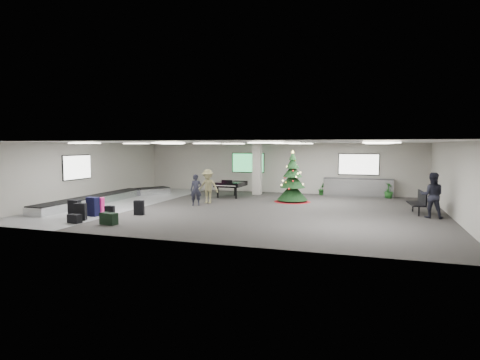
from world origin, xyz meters
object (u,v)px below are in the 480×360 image
(service_counter, at_px, (358,187))
(bench, at_px, (419,201))
(christmas_tree, at_px, (292,184))
(traveler_a, at_px, (196,190))
(baggage_carousel, at_px, (107,198))
(potted_plant_right, at_px, (389,191))
(pink_suitcase, at_px, (98,207))
(traveler_bench, at_px, (432,195))
(traveler_b, at_px, (208,186))
(grand_piano, at_px, (231,184))
(potted_plant_left, at_px, (322,189))

(service_counter, relative_size, bench, 2.44)
(christmas_tree, height_order, traveler_a, christmas_tree)
(baggage_carousel, height_order, potted_plant_right, potted_plant_right)
(pink_suitcase, height_order, traveler_bench, traveler_bench)
(pink_suitcase, distance_m, traveler_b, 5.85)
(baggage_carousel, height_order, grand_piano, grand_piano)
(baggage_carousel, relative_size, grand_piano, 5.10)
(pink_suitcase, distance_m, potted_plant_left, 13.33)
(baggage_carousel, relative_size, pink_suitcase, 12.11)
(pink_suitcase, relative_size, traveler_a, 0.51)
(traveler_b, bearing_deg, traveler_bench, -8.07)
(baggage_carousel, height_order, service_counter, service_counter)
(pink_suitcase, height_order, grand_piano, grand_piano)
(pink_suitcase, bearing_deg, traveler_b, 50.37)
(pink_suitcase, distance_m, bench, 14.15)
(christmas_tree, distance_m, potted_plant_right, 5.95)
(service_counter, height_order, pink_suitcase, service_counter)
(service_counter, relative_size, traveler_a, 2.56)
(service_counter, xyz_separation_m, grand_piano, (-7.13, -2.81, 0.21))
(christmas_tree, relative_size, traveler_bench, 1.47)
(service_counter, distance_m, traveler_b, 9.28)
(potted_plant_left, relative_size, potted_plant_right, 0.88)
(service_counter, xyz_separation_m, christmas_tree, (-3.30, -3.62, 0.42))
(baggage_carousel, xyz_separation_m, pink_suitcase, (2.27, -3.72, 0.18))
(service_counter, bearing_deg, bench, -64.21)
(grand_piano, xyz_separation_m, traveler_bench, (10.29, -3.82, 0.20))
(service_counter, bearing_deg, traveler_b, -143.34)
(traveler_b, height_order, potted_plant_left, traveler_b)
(grand_piano, distance_m, potted_plant_left, 5.68)
(bench, bearing_deg, service_counter, 110.21)
(christmas_tree, xyz_separation_m, grand_piano, (-3.82, 0.81, -0.20))
(traveler_bench, bearing_deg, pink_suitcase, 20.15)
(bench, distance_m, potted_plant_right, 5.34)
(potted_plant_left, bearing_deg, traveler_b, -134.66)
(baggage_carousel, relative_size, potted_plant_right, 10.90)
(traveler_a, bearing_deg, bench, -19.45)
(baggage_carousel, distance_m, potted_plant_left, 12.58)
(traveler_bench, bearing_deg, grand_piano, -15.78)
(baggage_carousel, bearing_deg, potted_plant_left, 31.54)
(christmas_tree, distance_m, potted_plant_left, 3.71)
(traveler_bench, height_order, potted_plant_right, traveler_bench)
(potted_plant_right, bearing_deg, bench, -78.82)
(traveler_b, bearing_deg, grand_piano, 81.32)
(christmas_tree, xyz_separation_m, traveler_bench, (6.47, -3.01, -0.00))
(baggage_carousel, height_order, potted_plant_left, potted_plant_left)
(bench, distance_m, potted_plant_left, 7.40)
(pink_suitcase, xyz_separation_m, potted_plant_left, (8.45, 10.30, -0.00))
(grand_piano, bearing_deg, potted_plant_right, 16.46)
(potted_plant_right, bearing_deg, pink_suitcase, -140.96)
(traveler_a, relative_size, traveler_bench, 0.82)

